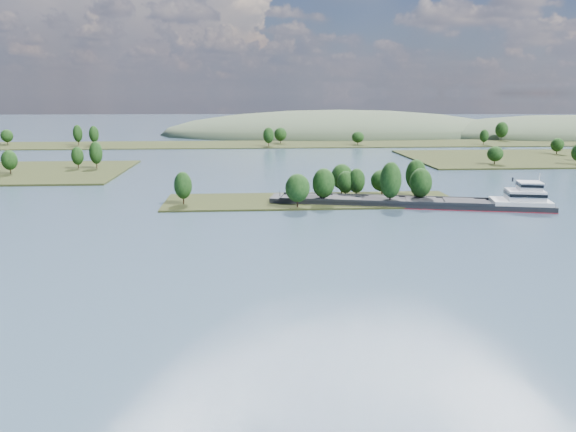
{
  "coord_description": "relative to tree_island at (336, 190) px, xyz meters",
  "views": [
    {
      "loc": [
        -21.35,
        -8.79,
        36.49
      ],
      "look_at": [
        -11.62,
        130.0,
        6.0
      ],
      "focal_mm": 35.0,
      "sensor_mm": 36.0,
      "label": 1
    }
  ],
  "objects": [
    {
      "name": "ground",
      "position": [
        -8.39,
        -59.06,
        -4.19
      ],
      "size": [
        1800.0,
        1800.0,
        0.0
      ],
      "primitive_type": "plane",
      "color": "#314755",
      "rests_on": "ground"
    },
    {
      "name": "tree_island",
      "position": [
        0.0,
        0.0,
        0.0
      ],
      "size": [
        100.0,
        31.55,
        15.46
      ],
      "color": "black",
      "rests_on": "ground"
    },
    {
      "name": "back_shoreline",
      "position": [
        -1.96,
        220.77,
        -3.48
      ],
      "size": [
        900.0,
        60.0,
        15.71
      ],
      "color": "black",
      "rests_on": "ground"
    },
    {
      "name": "hill_east",
      "position": [
        251.61,
        290.94,
        -4.19
      ],
      "size": [
        260.0,
        140.0,
        36.0
      ],
      "primitive_type": "ellipsoid",
      "color": "#3B4A33",
      "rests_on": "ground"
    },
    {
      "name": "hill_west",
      "position": [
        51.61,
        320.94,
        -4.19
      ],
      "size": [
        320.0,
        160.0,
        44.0
      ],
      "primitive_type": "ellipsoid",
      "color": "#3B4A33",
      "rests_on": "ground"
    },
    {
      "name": "cargo_barge",
      "position": [
        28.99,
        -10.3,
        -2.63
      ],
      "size": [
        91.43,
        30.95,
        12.35
      ],
      "color": "black",
      "rests_on": "ground"
    }
  ]
}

